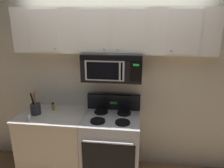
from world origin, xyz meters
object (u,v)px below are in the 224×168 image
stove_range (111,145)px  spice_jar (53,106)px  over_range_microwave (112,66)px  utensil_crock_charcoal (36,108)px  salt_shaker (29,117)px

stove_range → spice_jar: size_ratio=10.16×
over_range_microwave → utensil_crock_charcoal: over_range_microwave is taller
salt_shaker → spice_jar: bearing=62.5°
utensil_crock_charcoal → stove_range: bearing=0.9°
over_range_microwave → stove_range: bearing=-89.9°
over_range_microwave → salt_shaker: size_ratio=7.63×
utensil_crock_charcoal → spice_jar: 0.25m
stove_range → salt_shaker: bearing=-168.5°
spice_jar → over_range_microwave: bearing=-1.5°
stove_range → spice_jar: bearing=170.8°
utensil_crock_charcoal → salt_shaker: utensil_crock_charcoal is taller
stove_range → over_range_microwave: size_ratio=1.47×
over_range_microwave → spice_jar: bearing=178.5°
stove_range → utensil_crock_charcoal: 1.17m
over_range_microwave → spice_jar: 1.06m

